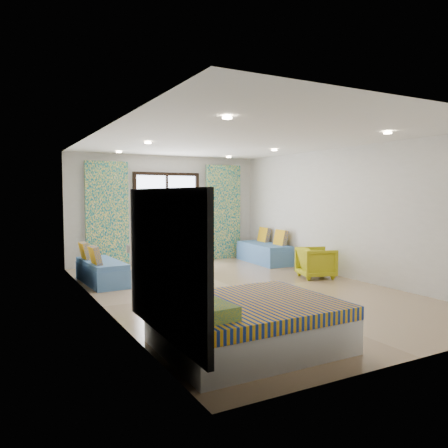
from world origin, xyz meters
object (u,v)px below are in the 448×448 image
bed (247,323)px  daybed_right (264,252)px  coffee_table (185,253)px  armchair (316,261)px  daybed_left (101,271)px

bed → daybed_right: 6.18m
coffee_table → armchair: (2.01, -2.19, -0.03)m
armchair → daybed_left: bearing=86.6°
bed → daybed_left: size_ratio=1.19×
daybed_left → armchair: 4.35m
daybed_right → armchair: 2.18m
bed → armchair: 4.46m
daybed_left → armchair: daybed_left is taller
daybed_right → coffee_table: 2.17m
daybed_left → coffee_table: daybed_left is taller
daybed_left → coffee_table: size_ratio=2.00×
daybed_left → daybed_right: bearing=5.3°
daybed_left → daybed_right: daybed_right is taller
daybed_right → coffee_table: daybed_right is taller
daybed_right → daybed_left: bearing=-168.0°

